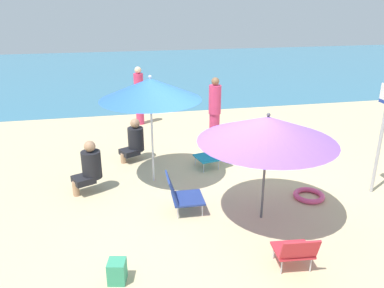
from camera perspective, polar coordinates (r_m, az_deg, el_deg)
The scene contains 14 objects.
ground_plane at distance 7.04m, azimuth 4.88°, elevation -8.16°, with size 40.00×40.00×0.00m, color #D3BC8C.
sea_water at distance 20.15m, azimuth -6.63°, elevation 10.83°, with size 40.00×16.00×0.01m, color teal.
umbrella_purple at distance 5.93m, azimuth 11.14°, elevation 2.18°, with size 2.15×2.15×1.80m.
umbrella_blue at distance 7.12m, azimuth -6.21°, elevation 8.10°, with size 1.89×1.89×2.11m.
beach_chair_a at distance 6.48m, azimuth -1.69°, elevation -7.40°, with size 0.63×0.56×0.67m.
beach_chair_b at distance 8.20m, azimuth 2.91°, elevation -1.30°, with size 0.63×0.62×0.63m.
beach_chair_c at distance 5.39m, azimuth 15.12°, elevation -15.00°, with size 0.54×0.54×0.56m.
person_a at distance 11.06m, azimuth -7.86°, elevation 7.18°, with size 0.27×0.27×1.66m.
person_b at distance 8.60m, azimuth -8.56°, elevation 0.55°, with size 0.58×0.50×0.95m.
person_c at distance 9.01m, azimuth 3.38°, elevation 4.50°, with size 0.28×0.28×1.74m.
person_d at distance 7.32m, azimuth -14.99°, elevation -3.22°, with size 0.58×0.49×1.00m.
warning_sign at distance 7.56m, azimuth 26.52°, elevation 2.57°, with size 0.06×0.42×2.07m.
swim_ring at distance 7.35m, azimuth 16.98°, elevation -7.33°, with size 0.56×0.56×0.09m, color #E54C7F.
beach_bag at distance 5.22m, azimuth -11.07°, elevation -18.06°, with size 0.22×0.23×0.30m, color #389970.
Camera 1 is at (-1.85, -5.89, 3.38)m, focal length 35.92 mm.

